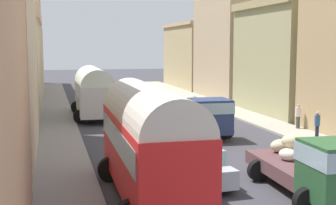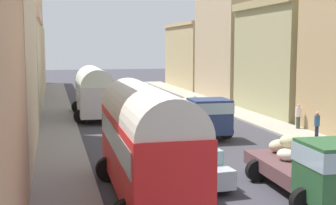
% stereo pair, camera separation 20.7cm
% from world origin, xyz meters
% --- Properties ---
extents(ground_plane, '(154.00, 154.00, 0.00)m').
position_xyz_m(ground_plane, '(0.00, 27.00, 0.00)').
color(ground_plane, '#3F3D46').
extents(sidewalk_left, '(2.50, 70.00, 0.14)m').
position_xyz_m(sidewalk_left, '(-7.25, 27.00, 0.07)').
color(sidewalk_left, gray).
rests_on(sidewalk_left, ground).
extents(sidewalk_right, '(2.50, 70.00, 0.14)m').
position_xyz_m(sidewalk_right, '(7.25, 27.00, 0.07)').
color(sidewalk_right, '#ABA798').
rests_on(sidewalk_right, ground).
extents(building_left_2, '(4.86, 14.34, 8.20)m').
position_xyz_m(building_left_2, '(-10.71, 30.98, 4.13)').
color(building_left_2, '#C9B590').
rests_on(building_left_2, ground).
extents(building_left_3, '(4.70, 12.87, 13.55)m').
position_xyz_m(building_left_3, '(-10.64, 44.86, 6.81)').
color(building_left_3, tan).
rests_on(building_left_3, ground).
extents(building_left_4, '(5.95, 13.60, 7.96)m').
position_xyz_m(building_left_4, '(-11.48, 58.41, 3.98)').
color(building_left_4, '#D3B68F').
rests_on(building_left_4, ground).
extents(building_right_2, '(5.81, 10.47, 9.20)m').
position_xyz_m(building_right_2, '(11.14, 26.75, 4.63)').
color(building_right_2, tan).
rests_on(building_right_2, ground).
extents(building_right_3, '(4.01, 11.32, 11.13)m').
position_xyz_m(building_right_3, '(10.51, 38.54, 5.56)').
color(building_right_3, tan).
rests_on(building_right_3, ground).
extents(building_right_4, '(4.60, 14.01, 8.48)m').
position_xyz_m(building_right_4, '(10.59, 51.84, 4.26)').
color(building_right_4, tan).
rests_on(building_right_4, ground).
extents(parked_bus_0, '(3.25, 8.90, 4.17)m').
position_xyz_m(parked_bus_0, '(-4.41, 7.86, 2.33)').
color(parked_bus_0, red).
rests_on(parked_bus_0, ground).
extents(parked_bus_1, '(3.40, 8.80, 3.91)m').
position_xyz_m(parked_bus_1, '(-4.48, 28.47, 2.14)').
color(parked_bus_1, silver).
rests_on(parked_bus_1, ground).
extents(cargo_truck_0, '(3.25, 6.70, 2.43)m').
position_xyz_m(cargo_truck_0, '(1.50, 6.28, 1.27)').
color(cargo_truck_0, '#295A32').
rests_on(cargo_truck_0, ground).
extents(cargo_truck_1, '(3.25, 7.41, 2.46)m').
position_xyz_m(cargo_truck_1, '(1.35, 19.22, 1.29)').
color(cargo_truck_1, navy).
rests_on(cargo_truck_1, ground).
extents(car_0, '(2.52, 3.83, 1.54)m').
position_xyz_m(car_0, '(1.35, 31.26, 0.77)').
color(car_0, '#558F4F').
rests_on(car_0, ground).
extents(car_1, '(2.23, 4.36, 1.66)m').
position_xyz_m(car_1, '(1.63, 40.40, 0.83)').
color(car_1, '#518F53').
rests_on(car_1, ground).
extents(car_2, '(2.42, 4.14, 1.54)m').
position_xyz_m(car_2, '(-2.05, 9.35, 0.77)').
color(car_2, silver).
rests_on(car_2, ground).
extents(car_3, '(2.33, 3.97, 1.60)m').
position_xyz_m(car_3, '(-2.01, 18.43, 0.80)').
color(car_3, silver).
rests_on(car_3, ground).
extents(car_4, '(2.43, 4.12, 1.67)m').
position_xyz_m(car_4, '(-1.82, 42.48, 0.83)').
color(car_4, slate).
rests_on(car_4, ground).
extents(pedestrian_0, '(0.42, 0.42, 1.84)m').
position_xyz_m(pedestrian_0, '(6.96, 15.32, 1.06)').
color(pedestrian_0, '#1D263E').
rests_on(pedestrian_0, ground).
extents(pedestrian_1, '(0.56, 0.56, 1.74)m').
position_xyz_m(pedestrian_1, '(8.07, 19.43, 0.98)').
color(pedestrian_1, '#424841').
rests_on(pedestrian_1, ground).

